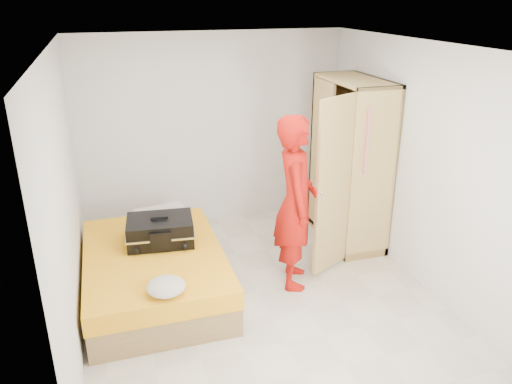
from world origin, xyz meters
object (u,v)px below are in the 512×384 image
object	(u,v)px
person	(296,203)
wardrobe	(349,169)
round_cushion	(166,287)
bed	(155,272)
suitcase	(160,231)

from	to	relation	value
person	wardrobe	bearing A→B (deg)	-36.44
wardrobe	round_cushion	size ratio (longest dim) A/B	5.94
bed	wardrobe	xyz separation A→B (m)	(2.50, 0.53, 0.75)
wardrobe	bed	bearing A→B (deg)	-168.10
round_cushion	wardrobe	bearing A→B (deg)	28.59
bed	round_cushion	size ratio (longest dim) A/B	5.71
wardrobe	suitcase	bearing A→B (deg)	-172.17
round_cushion	suitcase	bearing A→B (deg)	85.60
wardrobe	suitcase	world-z (taller)	wardrobe
round_cushion	person	bearing A→B (deg)	22.52
person	round_cushion	distance (m)	1.65
person	suitcase	bearing A→B (deg)	91.00
suitcase	round_cushion	xyz separation A→B (m)	(-0.08, -1.02, -0.07)
person	suitcase	xyz separation A→B (m)	(-1.40, 0.40, -0.32)
person	suitcase	world-z (taller)	person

